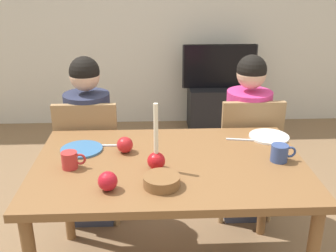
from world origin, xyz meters
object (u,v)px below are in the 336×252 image
at_px(person_right_child, 246,142).
at_px(plate_left, 82,149).
at_px(candle_centerpiece, 156,156).
at_px(tv_stand, 217,108).
at_px(dining_table, 170,176).
at_px(chair_right, 247,151).
at_px(bowl_walnuts, 162,181).
at_px(apple_near_candle, 125,145).
at_px(person_left_child, 90,145).
at_px(mug_right, 280,153).
at_px(plate_right, 269,137).
at_px(apple_by_left_plate, 108,181).
at_px(mug_left, 70,160).
at_px(tv, 219,66).
at_px(chair_left, 90,154).

distance_m(person_right_child, plate_left, 1.16).
relative_size(candle_centerpiece, plate_left, 1.50).
bearing_deg(person_right_child, tv_stand, 87.11).
height_order(dining_table, chair_right, chair_right).
height_order(dining_table, bowl_walnuts, bowl_walnuts).
xyz_separation_m(tv_stand, apple_near_candle, (-0.88, -2.17, 0.55)).
relative_size(dining_table, plate_left, 6.11).
xyz_separation_m(dining_table, chair_right, (0.56, 0.61, -0.15)).
bearing_deg(bowl_walnuts, person_left_child, 117.46).
height_order(mug_right, bowl_walnuts, mug_right).
bearing_deg(person_right_child, plate_right, -83.00).
relative_size(plate_left, bowl_walnuts, 1.35).
height_order(person_left_child, tv_stand, person_left_child).
height_order(chair_right, apple_near_candle, chair_right).
distance_m(person_left_child, apple_by_left_plate, 0.96).
bearing_deg(tv_stand, person_left_child, -124.77).
bearing_deg(mug_left, plate_left, 84.25).
bearing_deg(tv_stand, apple_by_left_plate, -110.00).
distance_m(plate_right, apple_by_left_plate, 1.06).
relative_size(chair_right, mug_right, 6.84).
height_order(dining_table, person_left_child, person_left_child).
height_order(person_left_child, person_right_child, same).
height_order(chair_right, candle_centerpiece, candle_centerpiece).
relative_size(tv, mug_right, 6.00).
relative_size(plate_left, apple_by_left_plate, 2.55).
bearing_deg(chair_right, person_left_child, 178.26).
bearing_deg(bowl_walnuts, mug_right, 20.44).
relative_size(chair_left, chair_right, 1.00).
distance_m(person_right_child, apple_near_candle, 0.97).
xyz_separation_m(tv_stand, mug_right, (-0.07, -2.31, 0.56)).
distance_m(person_right_child, mug_right, 0.69).
bearing_deg(chair_right, tv_stand, 87.17).
bearing_deg(plate_left, person_left_child, 93.85).
height_order(chair_right, person_right_child, person_right_child).
relative_size(mug_left, mug_right, 0.93).
distance_m(dining_table, plate_left, 0.51).
bearing_deg(mug_right, candle_centerpiece, -174.40).
bearing_deg(person_right_child, chair_left, -178.26).
height_order(dining_table, apple_near_candle, apple_near_candle).
relative_size(tv, apple_by_left_plate, 8.80).
bearing_deg(person_left_child, plate_right, -17.44).
relative_size(chair_right, tv, 1.14).
height_order(tv, plate_right, tv).
xyz_separation_m(person_left_child, bowl_walnuts, (0.46, -0.89, 0.21)).
bearing_deg(mug_right, bowl_walnuts, -159.56).
bearing_deg(apple_near_candle, mug_left, -146.63).
relative_size(chair_left, person_right_child, 0.77).
bearing_deg(plate_right, dining_table, -154.23).
height_order(chair_right, mug_left, chair_right).
height_order(candle_centerpiece, mug_right, candle_centerpiece).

